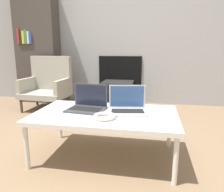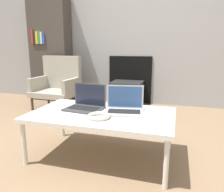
{
  "view_description": "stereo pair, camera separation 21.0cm",
  "coord_description": "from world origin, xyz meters",
  "views": [
    {
      "loc": [
        0.38,
        -1.58,
        0.93
      ],
      "look_at": [
        0.0,
        0.44,
        0.48
      ],
      "focal_mm": 35.0,
      "sensor_mm": 36.0,
      "label": 1
    },
    {
      "loc": [
        0.59,
        -1.53,
        0.93
      ],
      "look_at": [
        0.0,
        0.44,
        0.48
      ],
      "focal_mm": 35.0,
      "sensor_mm": 36.0,
      "label": 2
    }
  ],
  "objects": [
    {
      "name": "laptop_left",
      "position": [
        -0.18,
        0.22,
        0.44
      ],
      "size": [
        0.34,
        0.27,
        0.22
      ],
      "rotation": [
        0.0,
        0.0,
        -0.11
      ],
      "color": "#38383D",
      "rests_on": "table"
    },
    {
      "name": "laptop_right",
      "position": [
        0.18,
        0.22,
        0.44
      ],
      "size": [
        0.35,
        0.29,
        0.22
      ],
      "rotation": [
        0.0,
        0.0,
        0.17
      ],
      "color": "#B2B2B7",
      "rests_on": "table"
    },
    {
      "name": "ground_plane",
      "position": [
        0.0,
        0.0,
        0.0
      ],
      "size": [
        14.0,
        14.0,
        0.0
      ],
      "primitive_type": "plane",
      "color": "#7A6047"
    },
    {
      "name": "wall_back",
      "position": [
        -0.0,
        2.15,
        1.29
      ],
      "size": [
        7.0,
        0.08,
        2.6
      ],
      "color": "#999999",
      "rests_on": "ground_plane"
    },
    {
      "name": "phone",
      "position": [
        0.18,
        -0.07,
        0.4
      ],
      "size": [
        0.07,
        0.14,
        0.01
      ],
      "color": "silver",
      "rests_on": "table"
    },
    {
      "name": "armchair",
      "position": [
        -1.21,
        1.52,
        0.4
      ],
      "size": [
        0.68,
        0.57,
        0.81
      ],
      "rotation": [
        0.0,
        0.0,
        -0.06
      ],
      "color": "gray",
      "rests_on": "ground_plane"
    },
    {
      "name": "headphones",
      "position": [
        0.03,
        0.0,
        0.41
      ],
      "size": [
        0.18,
        0.18,
        0.03
      ],
      "color": "beige",
      "rests_on": "table"
    },
    {
      "name": "table",
      "position": [
        0.0,
        0.14,
        0.37
      ],
      "size": [
        1.19,
        0.7,
        0.4
      ],
      "color": "silver",
      "rests_on": "ground_plane"
    },
    {
      "name": "bookshelf",
      "position": [
        -1.58,
        1.95,
        0.91
      ],
      "size": [
        0.7,
        0.32,
        1.81
      ],
      "color": "#3F3833",
      "rests_on": "ground_plane"
    },
    {
      "name": "tv",
      "position": [
        -0.18,
        1.87,
        0.2
      ],
      "size": [
        0.49,
        0.45,
        0.4
      ],
      "color": "black",
      "rests_on": "ground_plane"
    }
  ]
}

